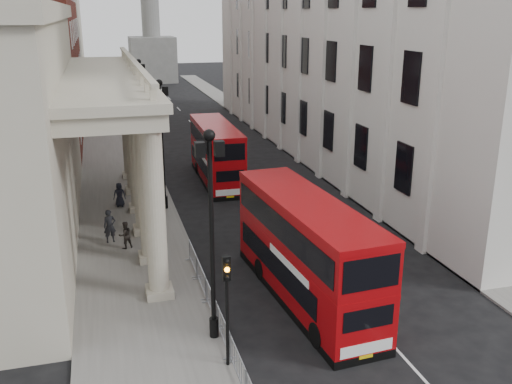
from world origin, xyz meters
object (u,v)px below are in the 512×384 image
at_px(bus_near, 306,248).
at_px(pedestrian_b, 125,235).
at_px(pedestrian_c, 119,195).
at_px(bus_far, 216,152).
at_px(lamp_post_north, 141,100).
at_px(traffic_light, 227,291).
at_px(pedestrian_a, 110,226).
at_px(lamp_post_mid, 162,136).
at_px(lamp_post_south, 211,223).

xyz_separation_m(bus_near, pedestrian_b, (-7.48, 7.73, -1.56)).
bearing_deg(pedestrian_c, bus_far, 37.40).
xyz_separation_m(lamp_post_north, pedestrian_c, (-2.82, -14.84, -3.99)).
xyz_separation_m(lamp_post_north, traffic_light, (0.10, -34.02, -1.80)).
relative_size(bus_far, pedestrian_b, 6.66).
bearing_deg(pedestrian_a, pedestrian_b, -64.96).
bearing_deg(bus_far, pedestrian_c, -147.81).
bearing_deg(pedestrian_b, traffic_light, 83.30).
distance_m(lamp_post_mid, pedestrian_a, 7.26).
xyz_separation_m(bus_near, pedestrian_c, (-7.44, 14.97, -1.52)).
distance_m(lamp_post_north, traffic_light, 34.07).
bearing_deg(bus_far, lamp_post_mid, -128.14).
height_order(lamp_post_mid, bus_far, lamp_post_mid).
bearing_deg(traffic_light, lamp_post_south, 92.84).
height_order(lamp_post_north, traffic_light, lamp_post_north).
relative_size(lamp_post_north, traffic_light, 1.93).
height_order(lamp_post_mid, pedestrian_b, lamp_post_mid).
relative_size(lamp_post_mid, lamp_post_north, 1.00).
bearing_deg(bus_near, pedestrian_b, 129.75).
bearing_deg(bus_near, lamp_post_north, 94.52).
xyz_separation_m(lamp_post_south, lamp_post_north, (0.00, 32.00, 0.00)).
distance_m(bus_near, bus_far, 19.44).
height_order(lamp_post_mid, bus_near, lamp_post_mid).
relative_size(bus_far, pedestrian_a, 5.42).
bearing_deg(bus_near, pedestrian_c, 112.15).
height_order(traffic_light, pedestrian_a, traffic_light).
distance_m(lamp_post_mid, bus_far, 7.74).
height_order(lamp_post_south, traffic_light, lamp_post_south).
bearing_deg(lamp_post_north, pedestrian_b, -97.38).
height_order(bus_near, pedestrian_b, bus_near).
distance_m(traffic_light, pedestrian_b, 12.50).
distance_m(lamp_post_south, pedestrian_a, 12.24).
distance_m(pedestrian_a, pedestrian_b, 1.36).
height_order(lamp_post_south, lamp_post_north, same).
bearing_deg(lamp_post_south, bus_far, 77.97).
bearing_deg(pedestrian_a, lamp_post_mid, 44.48).
bearing_deg(pedestrian_a, lamp_post_south, -81.26).
xyz_separation_m(traffic_light, pedestrian_b, (-2.96, 11.94, -2.22)).
distance_m(lamp_post_south, bus_far, 22.27).
bearing_deg(lamp_post_north, pedestrian_a, -99.80).
xyz_separation_m(lamp_post_mid, traffic_light, (0.10, -18.02, -1.80)).
relative_size(lamp_post_south, pedestrian_a, 4.45).
bearing_deg(traffic_light, lamp_post_mid, 90.32).
distance_m(lamp_post_north, bus_far, 11.65).
bearing_deg(bus_far, pedestrian_b, -121.37).
height_order(lamp_post_mid, lamp_post_north, same).
relative_size(bus_far, pedestrian_c, 6.37).
relative_size(lamp_post_mid, bus_far, 0.82).
height_order(lamp_post_south, bus_near, lamp_post_south).
bearing_deg(lamp_post_mid, traffic_light, -89.68).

